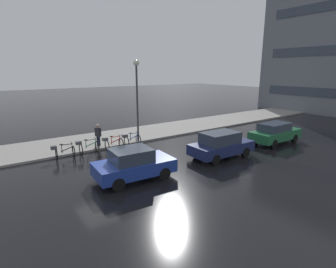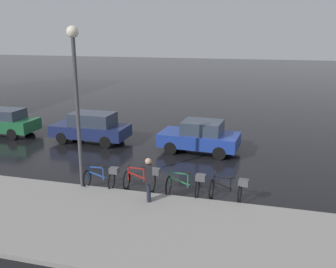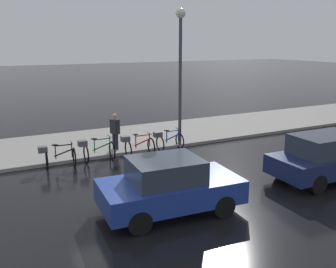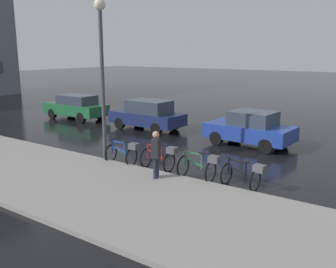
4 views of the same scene
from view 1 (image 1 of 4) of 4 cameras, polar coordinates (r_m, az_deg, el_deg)
ground_plane at (r=14.93m, az=-14.50°, el=-7.72°), size 140.00×140.00×0.00m
sidewalk_kerb at (r=24.74m, az=2.11°, el=1.40°), size 4.80×60.00×0.14m
bicycle_nearest at (r=17.45m, az=-21.97°, el=-3.46°), size 0.82×1.38×0.98m
bicycle_second at (r=17.92m, az=-17.25°, el=-2.59°), size 0.76×1.40×1.00m
bicycle_third at (r=18.38m, az=-12.05°, el=-1.86°), size 0.74×1.36×1.00m
bicycle_farthest at (r=19.23m, az=-8.11°, el=-1.04°), size 0.77×1.35×0.96m
car_blue at (r=13.22m, az=-7.50°, el=-6.52°), size 2.17×4.04×1.60m
car_navy at (r=16.65m, az=11.47°, el=-2.30°), size 1.92×4.22×1.64m
car_green at (r=21.16m, az=22.27°, el=0.26°), size 1.76×4.33×1.54m
pedestrian at (r=19.01m, az=-14.98°, el=-0.08°), size 0.46×0.37×1.71m
streetlamp at (r=19.21m, az=-6.79°, el=9.77°), size 0.42×0.42×6.07m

